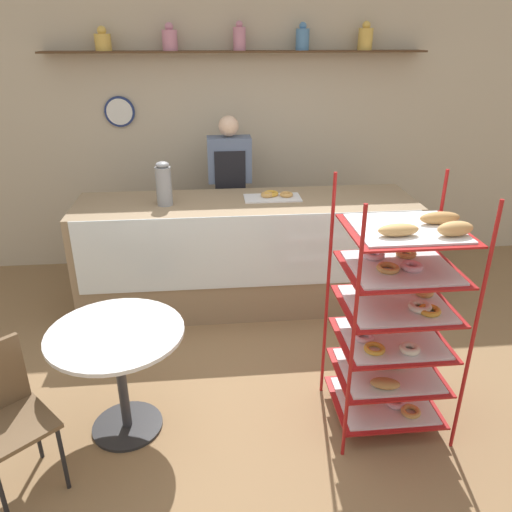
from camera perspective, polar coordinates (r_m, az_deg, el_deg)
name	(u,v)px	position (r m, az deg, el deg)	size (l,w,h in m)	color
ground_plane	(262,390)	(3.67, 0.72, -15.09)	(14.00, 14.00, 0.00)	olive
back_wall	(238,134)	(5.28, -2.11, 13.73)	(10.00, 0.30, 2.70)	beige
display_counter	(247,253)	(4.51, -1.05, 0.33)	(2.94, 0.78, 0.99)	#937A5B
pastry_rack	(396,319)	(3.13, 15.70, -6.93)	(0.70, 0.61, 1.58)	#A51919
person_worker	(230,194)	(4.92, -2.98, 7.13)	(0.41, 0.23, 1.63)	#282833
cafe_table	(118,356)	(3.16, -15.46, -10.93)	(0.81, 0.81, 0.72)	#262628
cafe_chair	(2,407)	(3.04, -27.02, -15.15)	(0.54, 0.54, 0.86)	black
coffee_carafe	(164,184)	(4.25, -10.50, 8.09)	(0.13, 0.13, 0.37)	gray
donut_tray_counter	(273,196)	(4.42, 2.00, 6.87)	(0.49, 0.25, 0.05)	silver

